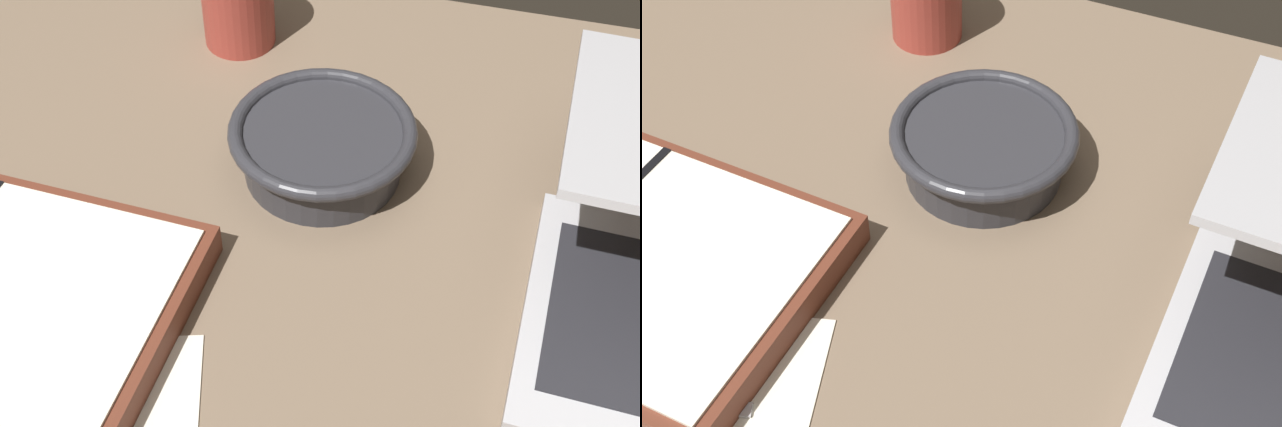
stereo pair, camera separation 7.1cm
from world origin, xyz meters
TOP-DOWN VIEW (x-y plane):
  - desk_top at (0.00, 0.00)cm, footprint 140.00×100.00cm
  - bowl at (-2.03, 19.57)cm, footprint 17.27×17.27cm

SIDE VIEW (x-z plane):
  - desk_top at x=0.00cm, z-range 0.00..2.00cm
  - bowl at x=-2.03cm, z-range 2.34..7.95cm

